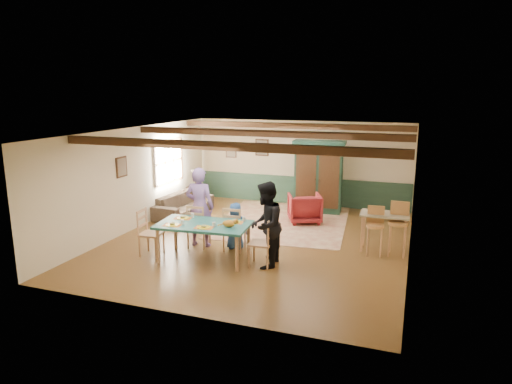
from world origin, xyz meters
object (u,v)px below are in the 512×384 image
(person_woman, at_px, (266,225))
(counter_table, at_px, (384,232))
(dining_table, at_px, (204,242))
(person_man, at_px, (200,207))
(dining_chair_far_left, at_px, (199,225))
(armoire, at_px, (319,177))
(sofa, at_px, (184,204))
(cat, at_px, (229,223))
(bar_stool_left, at_px, (375,231))
(table_lamp, at_px, (195,178))
(bar_stool_right, at_px, (398,230))
(dining_chair_end_right, at_px, (261,242))
(dining_chair_far_right, at_px, (234,228))
(dining_chair_end_left, at_px, (151,233))
(end_table, at_px, (196,195))
(armchair, at_px, (305,208))
(person_child, at_px, (236,226))

(person_woman, distance_m, counter_table, 2.93)
(dining_table, bearing_deg, person_man, 121.32)
(dining_chair_far_left, distance_m, armoire, 4.57)
(dining_chair_far_left, xyz_separation_m, sofa, (-1.72, 2.42, -0.21))
(counter_table, bearing_deg, cat, -146.68)
(bar_stool_left, bearing_deg, table_lamp, 149.52)
(armoire, xyz_separation_m, bar_stool_right, (2.47, -3.13, -0.48))
(dining_chair_end_right, distance_m, person_man, 1.96)
(dining_chair_far_right, bearing_deg, dining_chair_end_right, 136.17)
(dining_chair_far_right, bearing_deg, bar_stool_right, -170.85)
(dining_chair_end_left, relative_size, end_table, 1.79)
(dining_chair_far_left, xyz_separation_m, armoire, (1.98, 4.08, 0.57))
(person_woman, xyz_separation_m, armchair, (-0.01, 3.48, -0.50))
(person_child, bearing_deg, dining_chair_far_right, 90.00)
(dining_chair_end_right, relative_size, person_woman, 0.58)
(dining_chair_end_left, bearing_deg, table_lamp, 10.22)
(dining_chair_far_left, xyz_separation_m, person_man, (-0.01, 0.09, 0.43))
(dining_chair_end_left, relative_size, sofa, 0.48)
(counter_table, distance_m, bar_stool_left, 0.40)
(dining_chair_end_right, height_order, person_woman, person_woman)
(dining_table, bearing_deg, dining_chair_end_right, 4.75)
(dining_table, distance_m, cat, 0.80)
(bar_stool_left, distance_m, bar_stool_right, 0.51)
(dining_chair_end_left, bearing_deg, person_woman, -90.00)
(person_man, bearing_deg, counter_table, -170.08)
(bar_stool_left, bearing_deg, sofa, 159.97)
(dining_table, bearing_deg, cat, -5.55)
(dining_chair_far_right, xyz_separation_m, bar_stool_left, (3.09, 0.75, 0.03))
(dining_chair_far_left, bearing_deg, dining_chair_end_right, 155.08)
(armoire, height_order, table_lamp, armoire)
(person_woman, xyz_separation_m, armoire, (0.11, 4.72, 0.18))
(dining_chair_end_right, bearing_deg, counter_table, 122.77)
(person_child, relative_size, sofa, 0.51)
(dining_chair_far_right, xyz_separation_m, person_man, (-0.88, 0.01, 0.43))
(person_woman, relative_size, table_lamp, 3.40)
(person_woman, xyz_separation_m, person_child, (-1.00, 0.80, -0.35))
(armoire, bearing_deg, cat, -104.39)
(dining_table, distance_m, dining_chair_far_left, 0.91)
(cat, distance_m, sofa, 4.34)
(person_man, bearing_deg, end_table, -66.35)
(armchair, height_order, sofa, armchair)
(dining_chair_far_left, height_order, armoire, armoire)
(armoire, distance_m, counter_table, 3.68)
(person_man, distance_m, bar_stool_right, 4.55)
(person_child, height_order, armoire, armoire)
(armchair, bearing_deg, person_man, 33.16)
(cat, relative_size, counter_table, 0.37)
(armchair, bearing_deg, person_woman, 67.48)
(dining_chair_far_right, relative_size, bar_stool_right, 0.86)
(armchair, xyz_separation_m, bar_stool_left, (2.10, -2.02, 0.14))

